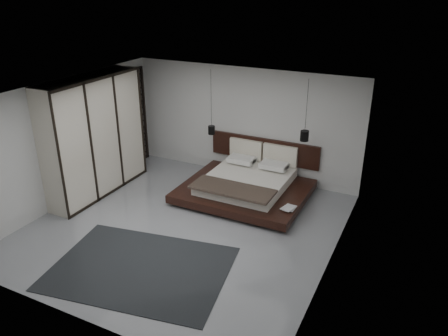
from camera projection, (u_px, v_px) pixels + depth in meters
The scene contains 14 objects.
floor at pixel (184, 227), 9.08m from camera, with size 6.00×6.00×0.00m, color gray.
ceiling at pixel (179, 94), 7.96m from camera, with size 6.00×6.00×0.00m, color white.
wall_back at pixel (244, 123), 10.99m from camera, with size 6.00×6.00×0.00m, color silver.
wall_front at pixel (69, 241), 6.05m from camera, with size 6.00×6.00×0.00m, color silver.
wall_left at pixel (66, 142), 9.73m from camera, with size 6.00×6.00×0.00m, color silver.
wall_right at pixel (335, 196), 7.30m from camera, with size 6.00×6.00×0.00m, color silver.
lattice_screen at pixel (135, 117), 11.77m from camera, with size 0.05×0.90×2.60m, color black.
bed at pixel (247, 184), 10.29m from camera, with size 2.85×2.42×1.09m.
book_lower at pixel (285, 207), 9.28m from camera, with size 0.22×0.30×0.03m, color #99724C.
book_upper at pixel (284, 206), 9.25m from camera, with size 0.23×0.31×0.02m, color #99724C.
pendant_left at pixel (211, 130), 10.73m from camera, with size 0.17×0.17×1.59m.
pendant_right at pixel (305, 136), 9.70m from camera, with size 0.19×0.19×1.39m.
wardrobe at pixel (94, 136), 10.08m from camera, with size 0.67×2.83×2.78m.
rug at pixel (141, 268), 7.76m from camera, with size 3.08×2.20×0.01m, color black.
Camera 1 is at (4.20, -6.67, 4.74)m, focal length 35.00 mm.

